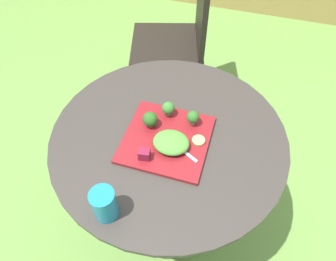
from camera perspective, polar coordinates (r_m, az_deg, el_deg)
name	(u,v)px	position (r m, az deg, el deg)	size (l,w,h in m)	color
ground_plane	(169,217)	(1.76, 0.09, -15.56)	(12.00, 12.00, 0.00)	#669342
patio_table	(169,174)	(1.36, 0.12, -7.89)	(0.86, 0.86, 0.72)	#38332D
patio_chair	(182,32)	(1.98, 2.56, 17.59)	(0.54, 0.54, 0.90)	black
salad_plate	(167,139)	(1.11, -0.14, -1.62)	(0.30, 0.30, 0.01)	maroon
drinking_glass	(105,205)	(0.95, -11.50, -13.22)	(0.07, 0.07, 0.11)	teal
fork	(177,146)	(1.08, 1.64, -2.85)	(0.14, 0.09, 0.00)	silver
lettuce_mound	(171,142)	(1.07, 0.58, -2.19)	(0.13, 0.11, 0.04)	#519338
broccoli_floret_0	(150,119)	(1.12, -3.28, 2.07)	(0.05, 0.05, 0.06)	#99B770
broccoli_floret_1	(193,117)	(1.13, 4.59, 2.44)	(0.05, 0.05, 0.06)	#99B770
broccoli_floret_2	(168,108)	(1.16, 0.05, 4.09)	(0.05, 0.05, 0.06)	#99B770
cucumber_slice_0	(199,140)	(1.10, 5.61, -1.81)	(0.05, 0.05, 0.01)	#8EB766
beet_chunk_0	(144,154)	(1.05, -4.37, -4.37)	(0.04, 0.03, 0.04)	maroon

